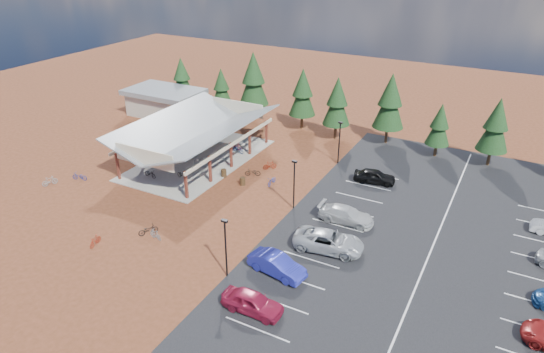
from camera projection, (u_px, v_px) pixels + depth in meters
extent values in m
plane|color=#552C16|center=(240.00, 205.00, 48.26)|extent=(140.00, 140.00, 0.00)
cube|color=black|center=(436.00, 239.00, 42.80)|extent=(27.00, 44.00, 0.04)
cube|color=gray|center=(199.00, 159.00, 57.99)|extent=(10.60, 18.60, 0.10)
cube|color=maroon|center=(118.00, 166.00, 52.62)|extent=(0.25, 0.25, 3.00)
cube|color=maroon|center=(144.00, 153.00, 55.93)|extent=(0.25, 0.25, 3.00)
cube|color=maroon|center=(168.00, 141.00, 59.24)|extent=(0.25, 0.25, 3.00)
cube|color=maroon|center=(188.00, 130.00, 62.56)|extent=(0.25, 0.25, 3.00)
cube|color=maroon|center=(207.00, 120.00, 65.87)|extent=(0.25, 0.25, 3.00)
cube|color=maroon|center=(186.00, 185.00, 48.73)|extent=(0.25, 0.25, 3.00)
cube|color=maroon|center=(210.00, 169.00, 52.04)|extent=(0.25, 0.25, 3.00)
cube|color=maroon|center=(231.00, 155.00, 55.36)|extent=(0.25, 0.25, 3.00)
cube|color=maroon|center=(250.00, 143.00, 58.67)|extent=(0.25, 0.25, 3.00)
cube|color=maroon|center=(266.00, 132.00, 61.98)|extent=(0.25, 0.25, 3.00)
cube|color=beige|center=(164.00, 129.00, 58.74)|extent=(0.22, 18.00, 0.35)
cube|color=beige|center=(234.00, 143.00, 54.52)|extent=(0.22, 18.00, 0.35)
cube|color=slate|center=(177.00, 124.00, 57.46)|extent=(5.85, 19.40, 2.13)
cube|color=slate|center=(218.00, 133.00, 55.00)|extent=(5.85, 19.40, 2.13)
cube|color=beige|center=(144.00, 157.00, 49.17)|extent=(7.50, 0.15, 1.80)
cube|color=beige|center=(238.00, 108.00, 63.38)|extent=(7.50, 0.15, 1.80)
cube|color=#ADA593|center=(165.00, 105.00, 71.90)|extent=(10.00, 6.00, 3.20)
cube|color=slate|center=(164.00, 92.00, 71.03)|extent=(11.00, 7.00, 0.70)
cylinder|color=black|center=(226.00, 249.00, 37.14)|extent=(0.14, 0.14, 5.00)
cube|color=black|center=(224.00, 221.00, 36.01)|extent=(0.50, 0.25, 0.18)
cylinder|color=black|center=(294.00, 186.00, 46.61)|extent=(0.14, 0.14, 5.00)
cube|color=black|center=(295.00, 162.00, 45.48)|extent=(0.50, 0.25, 0.18)
cylinder|color=black|center=(339.00, 143.00, 56.08)|extent=(0.14, 0.14, 5.00)
cube|color=black|center=(341.00, 123.00, 54.95)|extent=(0.50, 0.25, 0.18)
cylinder|color=#3E2A16|center=(224.00, 173.00, 53.71)|extent=(0.60, 0.60, 0.90)
cylinder|color=#3E2A16|center=(243.00, 181.00, 51.95)|extent=(0.60, 0.60, 0.90)
cylinder|color=#382314|center=(184.00, 100.00, 75.88)|extent=(0.36, 0.36, 1.87)
cone|color=black|center=(182.00, 80.00, 74.46)|extent=(3.30, 3.30, 4.50)
cone|color=black|center=(181.00, 68.00, 73.62)|extent=(2.55, 2.55, 3.37)
cylinder|color=#382314|center=(222.00, 109.00, 72.21)|extent=(0.36, 0.36, 1.71)
cone|color=black|center=(222.00, 90.00, 70.92)|extent=(3.01, 3.01, 4.11)
cone|color=black|center=(221.00, 79.00, 70.15)|extent=(2.33, 2.33, 3.08)
cylinder|color=#382314|center=(254.00, 112.00, 70.17)|extent=(0.36, 0.36, 2.40)
cone|color=black|center=(254.00, 84.00, 68.35)|extent=(4.22, 4.22, 5.76)
cone|color=black|center=(253.00, 67.00, 67.28)|extent=(3.26, 3.26, 4.32)
cylinder|color=#382314|center=(302.00, 121.00, 67.02)|extent=(0.36, 0.36, 2.06)
cone|color=black|center=(302.00, 97.00, 65.46)|extent=(3.62, 3.62, 4.94)
cone|color=black|center=(303.00, 82.00, 64.55)|extent=(2.80, 2.80, 3.70)
cylinder|color=#382314|center=(335.00, 131.00, 63.77)|extent=(0.36, 0.36, 2.01)
cone|color=black|center=(337.00, 106.00, 62.25)|extent=(3.54, 3.54, 4.83)
cone|color=black|center=(338.00, 91.00, 61.35)|extent=(2.74, 2.74, 3.62)
cylinder|color=#382314|center=(386.00, 135.00, 62.25)|extent=(0.36, 0.36, 2.24)
cone|color=black|center=(390.00, 107.00, 60.55)|extent=(3.93, 3.93, 5.36)
cone|color=black|center=(392.00, 89.00, 59.56)|extent=(3.04, 3.04, 4.02)
cylinder|color=#382314|center=(435.00, 150.00, 58.63)|extent=(0.36, 0.36, 1.62)
cone|color=black|center=(439.00, 129.00, 57.40)|extent=(2.86, 2.86, 3.90)
cone|color=black|center=(441.00, 116.00, 56.67)|extent=(2.21, 2.21, 2.92)
cylinder|color=#382314|center=(489.00, 157.00, 56.22)|extent=(0.36, 0.36, 1.99)
cone|color=black|center=(495.00, 130.00, 54.71)|extent=(3.50, 3.50, 4.78)
cone|color=black|center=(499.00, 113.00, 53.82)|extent=(2.71, 2.71, 3.58)
imported|color=black|center=(150.00, 174.00, 53.42)|extent=(1.74, 0.79, 0.88)
imported|color=#9FA1A7|center=(173.00, 150.00, 58.98)|extent=(1.80, 1.04, 1.04)
imported|color=#1D4998|center=(184.00, 151.00, 59.02)|extent=(1.87, 0.82, 0.95)
imported|color=maroon|center=(208.00, 138.00, 62.57)|extent=(1.90, 0.87, 1.10)
imported|color=black|center=(182.00, 175.00, 53.04)|extent=(1.85, 1.10, 0.92)
imported|color=#989BA0|center=(200.00, 162.00, 55.85)|extent=(1.87, 0.74, 1.09)
imported|color=navy|center=(238.00, 149.00, 59.50)|extent=(1.85, 1.04, 0.92)
imported|color=maroon|center=(236.00, 146.00, 60.30)|extent=(1.80, 0.73, 1.05)
imported|color=#919398|center=(50.00, 181.00, 51.91)|extent=(1.03, 1.70, 0.99)
imported|color=navy|center=(79.00, 176.00, 53.02)|extent=(1.81, 1.03, 0.90)
imported|color=maroon|center=(95.00, 241.00, 41.79)|extent=(0.75, 1.61, 0.93)
imported|color=black|center=(148.00, 230.00, 43.35)|extent=(1.49, 1.85, 0.94)
imported|color=#959A9D|center=(156.00, 234.00, 42.68)|extent=(1.58, 0.72, 0.92)
imported|color=navy|center=(272.00, 181.00, 52.05)|extent=(0.66, 1.75, 0.91)
imported|color=maroon|center=(270.00, 165.00, 55.50)|extent=(1.45, 1.45, 0.96)
imported|color=black|center=(253.00, 172.00, 53.95)|extent=(1.80, 1.29, 0.90)
imported|color=maroon|center=(252.00, 302.00, 34.27)|extent=(4.59, 1.93, 1.55)
imported|color=#24299F|center=(277.00, 265.00, 38.11)|extent=(5.06, 2.44, 1.60)
imported|color=#A6A9AE|center=(329.00, 241.00, 41.04)|extent=(6.30, 3.58, 1.66)
imported|color=#BABABA|center=(346.00, 215.00, 45.04)|extent=(5.29, 2.32, 1.51)
imported|color=black|center=(375.00, 176.00, 52.28)|extent=(4.68, 2.57, 1.51)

